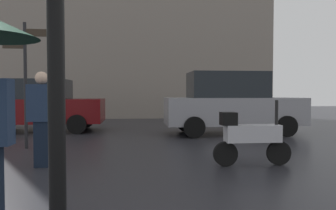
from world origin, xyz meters
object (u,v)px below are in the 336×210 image
Objects in this scene: parked_car_left at (38,105)px; pedestrian_with_bag at (43,113)px; street_signpost at (26,72)px; parked_scooter at (250,136)px; parked_car_right at (231,103)px.

pedestrian_with_bag is at bearing -62.32° from parked_car_left.
pedestrian_with_bag is at bearing -65.46° from street_signpost.
parked_scooter is 4.82m from parked_car_right.
parked_scooter is 0.48× the size of street_signpost.
street_signpost is at bearing 11.63° from parked_car_right.
parked_car_right is (6.62, -1.42, 0.08)m from parked_car_left.
parked_car_right is 6.33m from street_signpost.
parked_scooter is at bearing -26.80° from street_signpost.
parked_scooter is at bearing -36.56° from parked_car_left.
parked_car_right is at bearing 80.24° from parked_scooter.
parked_car_left is 3.86m from street_signpost.
street_signpost is (-0.98, 2.14, 0.88)m from pedestrian_with_bag.
pedestrian_with_bag is at bearing 32.61° from parked_car_right.
street_signpost reaches higher than parked_car_right.
street_signpost is at bearing -67.25° from parked_car_left.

